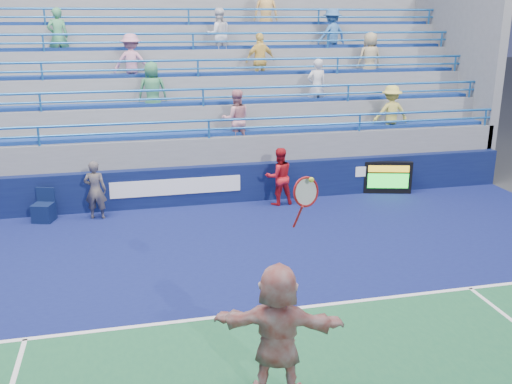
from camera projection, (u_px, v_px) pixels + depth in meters
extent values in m
plane|color=#333538|center=(267.00, 313.00, 10.26)|extent=(120.00, 120.00, 0.00)
cube|color=#101752|center=(242.00, 263.00, 12.30)|extent=(18.00, 8.40, 0.02)
cube|color=white|center=(267.00, 311.00, 10.25)|extent=(11.00, 0.10, 0.01)
cube|color=white|center=(268.00, 314.00, 10.16)|extent=(0.08, 0.30, 0.01)
cube|color=#0B113D|center=(211.00, 185.00, 16.15)|extent=(18.00, 0.30, 1.10)
cube|color=white|center=(176.00, 187.00, 15.77)|extent=(3.60, 0.02, 0.45)
cube|color=white|center=(384.00, 170.00, 17.08)|extent=(1.80, 0.02, 0.30)
cube|color=slate|center=(198.00, 160.00, 18.90)|extent=(18.00, 5.60, 1.10)
cube|color=slate|center=(197.00, 149.00, 18.79)|extent=(18.00, 5.60, 1.85)
cube|color=navy|center=(207.00, 134.00, 16.31)|extent=(17.40, 0.45, 0.10)
cylinder|color=#2062AD|center=(209.00, 120.00, 15.81)|extent=(18.00, 0.07, 0.07)
cube|color=slate|center=(195.00, 135.00, 19.14)|extent=(18.00, 4.60, 2.60)
cube|color=navy|center=(202.00, 103.00, 17.02)|extent=(17.40, 0.45, 0.10)
cylinder|color=#2062AD|center=(203.00, 89.00, 16.52)|extent=(18.00, 0.07, 0.07)
cube|color=slate|center=(193.00, 122.00, 19.50)|extent=(18.00, 3.60, 3.35)
cube|color=navy|center=(196.00, 74.00, 17.73)|extent=(17.40, 0.45, 0.10)
cylinder|color=#2062AD|center=(198.00, 60.00, 17.23)|extent=(18.00, 0.07, 0.07)
cube|color=slate|center=(191.00, 108.00, 19.85)|extent=(18.00, 2.60, 4.10)
cube|color=navy|center=(192.00, 48.00, 18.45)|extent=(17.40, 0.45, 0.10)
cylinder|color=#2062AD|center=(193.00, 34.00, 17.94)|extent=(18.00, 0.07, 0.07)
cube|color=slate|center=(189.00, 96.00, 20.21)|extent=(18.00, 1.60, 4.85)
cube|color=navy|center=(188.00, 23.00, 19.16)|extent=(17.40, 0.45, 0.10)
cylinder|color=#2062AD|center=(188.00, 9.00, 18.65)|extent=(18.00, 0.07, 0.07)
imported|color=#D4C552|center=(391.00, 113.00, 17.42)|extent=(1.13, 0.69, 1.70)
imported|color=tan|center=(370.00, 59.00, 18.87)|extent=(0.87, 0.61, 1.70)
imported|color=silver|center=(317.00, 87.00, 17.69)|extent=(0.64, 0.43, 1.70)
imported|color=#FBD261|center=(260.00, 60.00, 18.06)|extent=(1.06, 0.61, 1.70)
imported|color=#376AA5|center=(332.00, 35.00, 19.36)|extent=(1.23, 0.92, 1.70)
imported|color=#E2AA58|center=(266.00, 12.00, 19.63)|extent=(0.90, 0.66, 1.70)
imported|color=white|center=(219.00, 35.00, 18.52)|extent=(0.86, 0.69, 1.70)
imported|color=#3A7F52|center=(153.00, 91.00, 16.60)|extent=(0.83, 0.54, 1.70)
imported|color=#43945F|center=(58.00, 36.00, 17.45)|extent=(0.70, 0.54, 1.70)
imported|color=pink|center=(132.00, 63.00, 17.20)|extent=(1.18, 0.80, 1.70)
imported|color=#D18791|center=(236.00, 119.00, 16.38)|extent=(0.84, 0.66, 1.70)
cube|color=black|center=(388.00, 178.00, 17.06)|extent=(1.42, 0.51, 0.99)
cube|color=gold|center=(390.00, 169.00, 16.89)|extent=(1.21, 0.02, 0.20)
cube|color=#19E533|center=(389.00, 181.00, 17.00)|extent=(1.21, 0.02, 0.44)
cube|color=#0C173B|center=(44.00, 213.00, 14.76)|extent=(0.61, 0.61, 0.49)
cube|color=#0C173B|center=(43.00, 194.00, 14.83)|extent=(0.48, 0.20, 0.38)
imported|color=silver|center=(278.00, 332.00, 7.77)|extent=(1.92, 1.12, 1.97)
torus|color=maroon|center=(306.00, 192.00, 7.27)|extent=(0.41, 0.23, 0.40)
cylinder|color=maroon|center=(298.00, 217.00, 7.34)|extent=(0.09, 0.22, 0.36)
sphere|color=yellow|center=(311.00, 180.00, 7.18)|extent=(0.07, 0.07, 0.07)
imported|color=#141B39|center=(95.00, 190.00, 14.82)|extent=(0.63, 0.48, 1.57)
imported|color=red|center=(279.00, 177.00, 15.96)|extent=(0.85, 0.69, 1.64)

